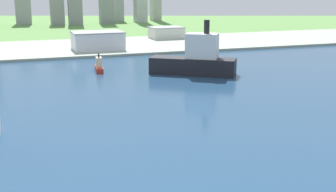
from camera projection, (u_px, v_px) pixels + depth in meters
ground_plane at (107, 85)px, 307.25m from camera, size 2400.00×2400.00×0.00m
water_bay at (130, 107)px, 252.34m from camera, size 840.00×360.00×0.15m
industrial_pier at (69, 48)px, 480.75m from camera, size 840.00×140.00×2.50m
cargo_ship at (196, 60)px, 341.71m from camera, size 62.94×50.88×41.10m
tugboat_small at (99, 66)px, 355.51m from camera, size 7.86×24.02×14.22m
warehouse_main at (98, 40)px, 458.37m from camera, size 50.59×34.50×17.99m
warehouse_annex at (166, 33)px, 554.57m from camera, size 39.18×30.14×13.93m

